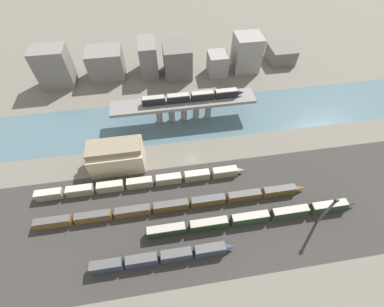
{
  "coord_description": "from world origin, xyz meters",
  "views": [
    {
      "loc": [
        -9.2,
        -60.39,
        80.3
      ],
      "look_at": [
        0.0,
        -0.6,
        4.09
      ],
      "focal_mm": 24.0,
      "sensor_mm": 36.0,
      "label": 1
    }
  ],
  "objects": [
    {
      "name": "warehouse_building",
      "position": [
        -27.98,
        1.62,
        5.4
      ],
      "size": [
        19.67,
        11.43,
        11.36
      ],
      "color": "tan",
      "rests_on": "ground"
    },
    {
      "name": "train_yard_near",
      "position": [
        -14.26,
        -36.28,
        2.02
      ],
      "size": [
        43.13,
        2.85,
        4.12
      ],
      "color": "#2D384C",
      "rests_on": "ground"
    },
    {
      "name": "ground_plane",
      "position": [
        0.0,
        0.0,
        0.0
      ],
      "size": [
        400.0,
        400.0,
        0.0
      ],
      "primitive_type": "plane",
      "color": "#666056"
    },
    {
      "name": "city_block_far_left",
      "position": [
        -58.36,
        57.75,
        9.53
      ],
      "size": [
        15.59,
        11.03,
        19.07
      ],
      "primitive_type": "cube",
      "color": "slate",
      "rests_on": "ground"
    },
    {
      "name": "city_block_far_right",
      "position": [
        21.76,
        54.6,
        5.58
      ],
      "size": [
        9.58,
        10.35,
        11.17
      ],
      "primitive_type": "cube",
      "color": "gray",
      "rests_on": "ground"
    },
    {
      "name": "signal_tower",
      "position": [
        36.91,
        -32.11,
        7.71
      ],
      "size": [
        1.0,
        0.79,
        15.29
      ],
      "color": "#4C4C51",
      "rests_on": "ground"
    },
    {
      "name": "train_on_bridge",
      "position": [
        3.98,
        22.81,
        11.95
      ],
      "size": [
        42.89,
        2.61,
        3.51
      ],
      "color": "black",
      "rests_on": "bridge"
    },
    {
      "name": "river_water",
      "position": [
        0.0,
        22.81,
        0.0
      ],
      "size": [
        320.0,
        27.04,
        0.01
      ],
      "primitive_type": "cube",
      "color": "#47606B",
      "rests_on": "ground"
    },
    {
      "name": "train_yard_mid",
      "position": [
        16.0,
        -28.35,
        2.02
      ],
      "size": [
        71.1,
        2.69,
        4.11
      ],
      "color": "#23381E",
      "rests_on": "ground"
    },
    {
      "name": "city_block_low",
      "position": [
        58.86,
        60.72,
        4.01
      ],
      "size": [
        13.34,
        13.25,
        8.02
      ],
      "primitive_type": "cube",
      "color": "#605B56",
      "rests_on": "ground"
    },
    {
      "name": "city_block_tall",
      "position": [
        37.27,
        56.79,
        9.07
      ],
      "size": [
        13.23,
        12.37,
        18.14
      ],
      "primitive_type": "cube",
      "color": "gray",
      "rests_on": "ground"
    },
    {
      "name": "railbed_yard",
      "position": [
        0.0,
        -24.0,
        0.0
      ],
      "size": [
        280.0,
        42.0,
        0.01
      ],
      "primitive_type": "cube",
      "color": "#33302D",
      "rests_on": "ground"
    },
    {
      "name": "bridge",
      "position": [
        -0.0,
        22.81,
        8.04
      ],
      "size": [
        60.65,
        8.98,
        10.23
      ],
      "color": "slate",
      "rests_on": "ground"
    },
    {
      "name": "city_block_center",
      "position": [
        -13.0,
        61.41,
        8.31
      ],
      "size": [
        8.61,
        15.98,
        16.62
      ],
      "primitive_type": "cube",
      "color": "slate",
      "rests_on": "ground"
    },
    {
      "name": "city_block_right",
      "position": [
        1.32,
        57.38,
        7.88
      ],
      "size": [
        13.67,
        15.39,
        15.75
      ],
      "primitive_type": "cube",
      "color": "#605B56",
      "rests_on": "ground"
    },
    {
      "name": "city_block_left",
      "position": [
        -34.49,
        61.32,
        7.1
      ],
      "size": [
        17.18,
        13.49,
        14.21
      ],
      "primitive_type": "cube",
      "color": "slate",
      "rests_on": "ground"
    },
    {
      "name": "train_yard_far",
      "position": [
        -8.84,
        -19.95,
        1.73
      ],
      "size": [
        92.25,
        2.67,
        3.53
      ],
      "color": "brown",
      "rests_on": "ground"
    },
    {
      "name": "train_yard_outer",
      "position": [
        -19.15,
        -9.23,
        1.76
      ],
      "size": [
        74.95,
        2.85,
        3.59
      ],
      "color": "gray",
      "rests_on": "ground"
    }
  ]
}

